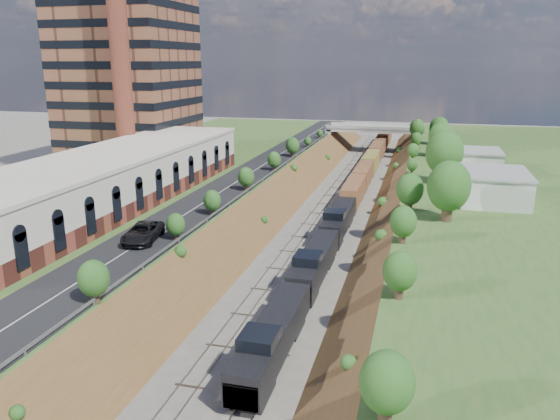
{
  "coord_description": "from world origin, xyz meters",
  "views": [
    {
      "loc": [
        13.55,
        -28.06,
        24.28
      ],
      "look_at": [
        -3.36,
        36.19,
        6.0
      ],
      "focal_mm": 35.0,
      "sensor_mm": 36.0,
      "label": 1
    }
  ],
  "objects": [
    {
      "name": "platform_left",
      "position": [
        -33.0,
        60.0,
        2.5
      ],
      "size": [
        44.0,
        180.0,
        5.0
      ],
      "primitive_type": "cube",
      "color": "#365F27",
      "rests_on": "ground"
    },
    {
      "name": "platform_right",
      "position": [
        33.0,
        60.0,
        2.5
      ],
      "size": [
        44.0,
        180.0,
        5.0
      ],
      "primitive_type": "cube",
      "color": "#365F27",
      "rests_on": "ground"
    },
    {
      "name": "embankment_left",
      "position": [
        -11.0,
        60.0,
        0.0
      ],
      "size": [
        10.0,
        180.0,
        10.0
      ],
      "primitive_type": "cube",
      "rotation": [
        0.0,
        0.79,
        0.0
      ],
      "color": "brown",
      "rests_on": "ground"
    },
    {
      "name": "embankment_right",
      "position": [
        11.0,
        60.0,
        0.0
      ],
      "size": [
        10.0,
        180.0,
        10.0
      ],
      "primitive_type": "cube",
      "rotation": [
        0.0,
        0.79,
        0.0
      ],
      "color": "brown",
      "rests_on": "ground"
    },
    {
      "name": "rail_left_track",
      "position": [
        -2.6,
        60.0,
        0.09
      ],
      "size": [
        1.58,
        180.0,
        0.18
      ],
      "primitive_type": "cube",
      "color": "gray",
      "rests_on": "ground"
    },
    {
      "name": "rail_right_track",
      "position": [
        2.6,
        60.0,
        0.09
      ],
      "size": [
        1.58,
        180.0,
        0.18
      ],
      "primitive_type": "cube",
      "color": "gray",
      "rests_on": "ground"
    },
    {
      "name": "road",
      "position": [
        -15.5,
        60.0,
        5.05
      ],
      "size": [
        8.0,
        180.0,
        0.1
      ],
      "primitive_type": "cube",
      "color": "black",
      "rests_on": "platform_left"
    },
    {
      "name": "guardrail",
      "position": [
        -11.4,
        59.8,
        5.55
      ],
      "size": [
        0.1,
        171.0,
        0.7
      ],
      "color": "#99999E",
      "rests_on": "platform_left"
    },
    {
      "name": "commercial_building",
      "position": [
        -28.0,
        38.0,
        8.51
      ],
      "size": [
        14.3,
        62.3,
        7.0
      ],
      "color": "brown",
      "rests_on": "platform_left"
    },
    {
      "name": "highrise_tower",
      "position": [
        -44.0,
        72.0,
        32.88
      ],
      "size": [
        22.0,
        22.0,
        53.9
      ],
      "color": "brown",
      "rests_on": "platform_left"
    },
    {
      "name": "smokestack",
      "position": [
        -36.0,
        56.0,
        25.0
      ],
      "size": [
        3.2,
        3.2,
        40.0
      ],
      "primitive_type": "cylinder",
      "color": "brown",
      "rests_on": "platform_left"
    },
    {
      "name": "overpass",
      "position": [
        0.0,
        122.0,
        4.92
      ],
      "size": [
        24.5,
        8.3,
        7.4
      ],
      "color": "gray",
      "rests_on": "ground"
    },
    {
      "name": "white_building_near",
      "position": [
        23.5,
        52.0,
        7.0
      ],
      "size": [
        9.0,
        12.0,
        4.0
      ],
      "primitive_type": "cube",
      "color": "silver",
      "rests_on": "platform_right"
    },
    {
      "name": "white_building_far",
      "position": [
        23.0,
        74.0,
        6.8
      ],
      "size": [
        8.0,
        10.0,
        3.6
      ],
      "primitive_type": "cube",
      "color": "silver",
      "rests_on": "platform_right"
    },
    {
      "name": "tree_right_large",
      "position": [
        17.0,
        40.0,
        9.38
      ],
      "size": [
        5.25,
        5.25,
        7.61
      ],
      "color": "#473323",
      "rests_on": "platform_right"
    },
    {
      "name": "tree_left_crest",
      "position": [
        -11.8,
        20.0,
        7.04
      ],
      "size": [
        2.45,
        2.45,
        3.55
      ],
      "color": "#473323",
      "rests_on": "platform_left"
    },
    {
      "name": "freight_train",
      "position": [
        2.6,
        77.4,
        2.46
      ],
      "size": [
        2.8,
        143.35,
        4.55
      ],
      "color": "black",
      "rests_on": "ground"
    },
    {
      "name": "suv",
      "position": [
        -15.5,
        23.17,
        6.07
      ],
      "size": [
        4.35,
        7.43,
        1.94
      ],
      "primitive_type": "imported",
      "rotation": [
        0.0,
        0.0,
        0.17
      ],
      "color": "black",
      "rests_on": "road"
    }
  ]
}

